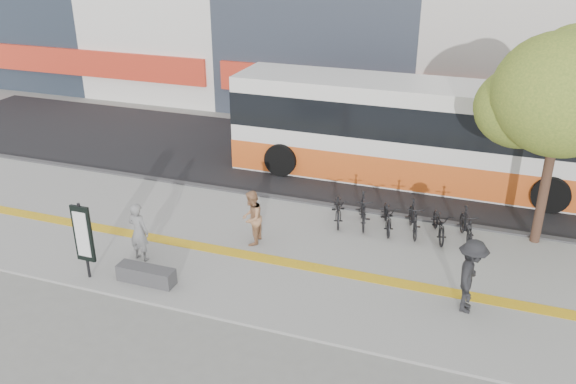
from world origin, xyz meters
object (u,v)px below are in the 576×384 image
(street_tree, at_px, (561,96))
(bus, at_px, (415,135))
(signboard, at_px, (83,235))
(seated_woman, at_px, (139,232))
(pedestrian_tan, at_px, (252,218))
(pedestrian_dark, at_px, (471,276))
(bench, at_px, (146,275))

(street_tree, bearing_deg, bus, 139.24)
(signboard, distance_m, seated_woman, 1.60)
(pedestrian_tan, bearing_deg, bus, 145.78)
(seated_woman, bearing_deg, signboard, 66.28)
(seated_woman, distance_m, pedestrian_dark, 8.95)
(pedestrian_tan, bearing_deg, street_tree, 105.61)
(seated_woman, bearing_deg, bus, -118.44)
(bus, bearing_deg, pedestrian_tan, -118.59)
(street_tree, relative_size, seated_woman, 3.64)
(street_tree, bearing_deg, pedestrian_dark, -110.37)
(bus, distance_m, pedestrian_tan, 7.76)
(street_tree, relative_size, bus, 0.46)
(seated_woman, xyz_separation_m, pedestrian_dark, (8.93, 0.57, 0.09))
(signboard, relative_size, seated_woman, 1.27)
(pedestrian_tan, relative_size, pedestrian_dark, 0.87)
(signboard, distance_m, pedestrian_tan, 4.73)
(pedestrian_tan, bearing_deg, seated_woman, -59.47)
(bench, height_order, bus, bus)
(signboard, height_order, pedestrian_tan, signboard)
(seated_woman, xyz_separation_m, pedestrian_tan, (2.62, 1.92, -0.03))
(pedestrian_dark, bearing_deg, pedestrian_tan, 80.16)
(pedestrian_dark, bearing_deg, street_tree, -18.20)
(bench, bearing_deg, pedestrian_tan, 58.12)
(signboard, distance_m, pedestrian_dark, 9.92)
(bus, bearing_deg, seated_woman, -126.00)
(signboard, bearing_deg, street_tree, 29.07)
(pedestrian_dark, bearing_deg, bench, 103.19)
(bench, relative_size, street_tree, 0.25)
(pedestrian_tan, bearing_deg, pedestrian_dark, 72.36)
(bench, height_order, pedestrian_tan, pedestrian_tan)
(bench, relative_size, seated_woman, 0.92)
(bus, bearing_deg, pedestrian_dark, -72.10)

